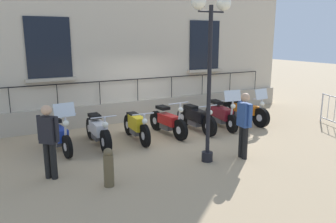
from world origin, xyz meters
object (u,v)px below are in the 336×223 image
Objects in this scene: motorcycle_black at (196,118)px; lamppost at (210,47)px; motorcycle_red at (168,122)px; motorcycle_yellow at (137,126)px; pedestrian_walking at (49,138)px; motorcycle_maroon at (221,114)px; pedestrian_standing at (244,122)px; bollard at (109,167)px; motorcycle_white at (98,132)px; motorcycle_blue at (59,136)px; motorcycle_orange at (245,111)px.

lamppost reaches higher than motorcycle_black.
motorcycle_red is 0.96× the size of motorcycle_black.
motorcycle_yellow is 3.24m from pedestrian_walking.
motorcycle_maroon is at bearing 105.46° from pedestrian_walking.
pedestrian_standing is (2.67, 1.82, 0.52)m from motorcycle_yellow.
motorcycle_yellow is at bearing 146.05° from bollard.
motorcycle_white is at bearing -141.15° from lamppost.
motorcycle_blue is at bearing -124.60° from pedestrian_standing.
motorcycle_maroon is 0.53× the size of lamppost.
motorcycle_yellow is at bearing 120.55° from pedestrian_walking.
pedestrian_standing is at bearing -6.94° from motorcycle_black.
motorcycle_maroon is (0.11, 5.40, 0.01)m from motorcycle_blue.
motorcycle_red is 1.04m from motorcycle_black.
motorcycle_blue is 0.98× the size of motorcycle_yellow.
bollard is at bearing -65.83° from motorcycle_orange.
motorcycle_red is 0.51× the size of lamppost.
motorcycle_black is 1.03m from motorcycle_maroon.
pedestrian_walking is at bearing -42.89° from motorcycle_white.
motorcycle_black is 2.76m from pedestrian_standing.
pedestrian_standing is at bearing 77.15° from pedestrian_walking.
pedestrian_standing is (2.69, -0.33, 0.53)m from motorcycle_black.
lamppost is 3.59m from bollard.
motorcycle_blue is 0.89× the size of motorcycle_white.
motorcycle_orange is (0.00, 5.45, 0.02)m from motorcycle_white.
motorcycle_white is at bearing -90.05° from motorcycle_orange.
motorcycle_red is 2.07m from motorcycle_maroon.
motorcycle_maroon reaches higher than motorcycle_white.
motorcycle_blue is at bearing -91.09° from motorcycle_red.
motorcycle_black reaches higher than bollard.
motorcycle_yellow is at bearing -160.05° from lamppost.
motorcycle_red is 3.47m from lamppost.
motorcycle_white is at bearing -133.02° from pedestrian_standing.
bollard is (2.64, -4.94, -0.03)m from motorcycle_maroon.
motorcycle_maroon reaches higher than motorcycle_black.
motorcycle_maroon reaches higher than motorcycle_red.
pedestrian_walking is (1.63, -2.76, 0.50)m from motorcycle_yellow.
motorcycle_yellow is 1.11m from motorcycle_red.
motorcycle_maroon is at bearing 153.24° from pedestrian_standing.
motorcycle_white is at bearing -94.98° from motorcycle_yellow.
motorcycle_red is 4.25m from pedestrian_walking.
motorcycle_yellow is at bearing -89.79° from motorcycle_maroon.
lamppost is at bearing -53.64° from motorcycle_orange.
pedestrian_standing is (2.68, -1.35, 0.51)m from motorcycle_maroon.
motorcycle_orange is at bearing 103.72° from pedestrian_walking.
motorcycle_white is 1.28× the size of pedestrian_standing.
bollard is (2.75, 0.46, -0.02)m from motorcycle_blue.
pedestrian_standing reaches higher than motorcycle_blue.
lamppost is 4.18m from pedestrian_walking.
bollard is (2.68, -2.87, -0.00)m from motorcycle_red.
motorcycle_maroon is (0.09, 4.32, 0.04)m from motorcycle_white.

